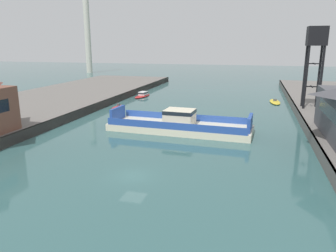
% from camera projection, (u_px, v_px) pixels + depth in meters
% --- Properties ---
extents(ground_plane, '(400.00, 400.00, 0.00)m').
position_uv_depth(ground_plane, '(133.00, 176.00, 34.95)').
color(ground_plane, '#335B5B').
extents(quay_left, '(28.00, 140.00, 1.63)m').
position_uv_depth(quay_left, '(4.00, 114.00, 62.04)').
color(quay_left, slate).
rests_on(quay_left, ground).
extents(chain_ferry, '(23.47, 8.19, 3.58)m').
position_uv_depth(chain_ferry, '(180.00, 125.00, 52.69)').
color(chain_ferry, beige).
rests_on(chain_ferry, ground).
extents(moored_boat_near_left, '(2.19, 5.01, 0.97)m').
position_uv_depth(moored_boat_near_left, '(118.00, 107.00, 72.20)').
color(moored_boat_near_left, red).
rests_on(moored_boat_near_left, ground).
extents(moored_boat_near_right, '(3.02, 8.30, 1.31)m').
position_uv_depth(moored_boat_near_right, '(143.00, 95.00, 87.97)').
color(moored_boat_near_right, red).
rests_on(moored_boat_near_right, ground).
extents(moored_boat_mid_left, '(2.87, 8.12, 0.89)m').
position_uv_depth(moored_boat_mid_left, '(275.00, 102.00, 78.91)').
color(moored_boat_mid_left, yellow).
rests_on(moored_boat_mid_left, ground).
extents(crane_tower, '(3.44, 3.44, 15.38)m').
position_uv_depth(crane_tower, '(316.00, 44.00, 61.09)').
color(crane_tower, black).
rests_on(crane_tower, quay_right).
extents(smokestack_distant_a, '(3.11, 3.11, 37.37)m').
position_uv_depth(smokestack_distant_a, '(87.00, 32.00, 157.51)').
color(smokestack_distant_a, beige).
rests_on(smokestack_distant_a, ground).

